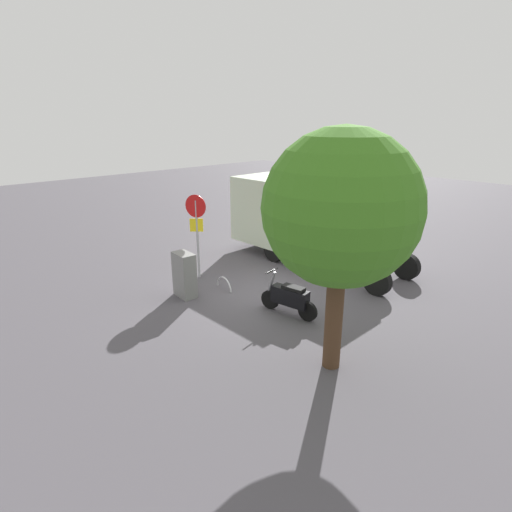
% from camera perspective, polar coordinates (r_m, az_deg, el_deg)
% --- Properties ---
extents(ground_plane, '(60.00, 60.00, 0.00)m').
position_cam_1_polar(ground_plane, '(13.06, 1.46, -5.11)').
color(ground_plane, '#4E4B51').
extents(box_truck_near, '(7.22, 2.22, 3.03)m').
position_cam_1_polar(box_truck_near, '(15.77, 6.36, 5.30)').
color(box_truck_near, black).
rests_on(box_truck_near, ground).
extents(motorcycle, '(1.81, 0.61, 1.20)m').
position_cam_1_polar(motorcycle, '(11.48, 4.67, -5.79)').
color(motorcycle, black).
rests_on(motorcycle, ground).
extents(stop_sign, '(0.71, 0.33, 2.88)m').
position_cam_1_polar(stop_sign, '(13.85, -8.24, 4.49)').
color(stop_sign, '#9E9EA3').
rests_on(stop_sign, ground).
extents(street_tree, '(3.17, 3.17, 5.15)m').
position_cam_1_polar(street_tree, '(8.29, 11.71, 6.30)').
color(street_tree, '#47301E').
rests_on(street_tree, ground).
extents(utility_cabinet, '(0.80, 0.52, 1.40)m').
position_cam_1_polar(utility_cabinet, '(12.75, -9.88, -2.60)').
color(utility_cabinet, slate).
rests_on(utility_cabinet, ground).
extents(bike_rack_hoop, '(0.85, 0.16, 0.85)m').
position_cam_1_polar(bike_rack_hoop, '(13.36, -4.42, -4.60)').
color(bike_rack_hoop, '#B7B7BC').
rests_on(bike_rack_hoop, ground).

